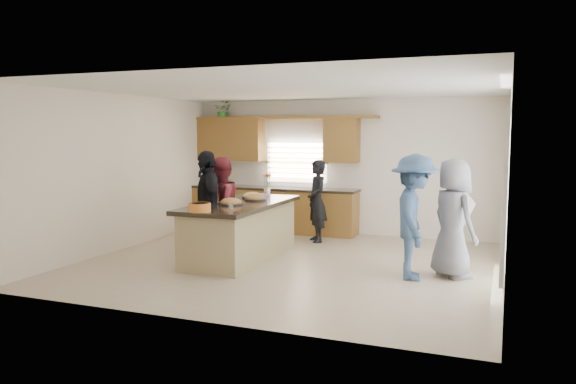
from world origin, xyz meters
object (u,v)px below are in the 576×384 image
at_px(woman_left_mid, 220,207).
at_px(woman_right_back, 414,217).
at_px(woman_right_front, 453,218).
at_px(salad_bowl, 200,207).
at_px(woman_left_back, 317,201).
at_px(island, 241,232).
at_px(woman_left_front, 207,206).

bearing_deg(woman_left_mid, woman_right_back, 86.46).
height_order(woman_right_back, woman_right_front, woman_right_back).
height_order(salad_bowl, woman_left_back, woman_left_back).
bearing_deg(woman_right_front, woman_left_mid, 49.69).
bearing_deg(woman_right_back, island, 74.26).
bearing_deg(woman_left_mid, woman_left_back, 150.27).
relative_size(salad_bowl, woman_left_front, 0.18).
xyz_separation_m(woman_left_front, woman_right_front, (3.86, 0.37, -0.04)).
height_order(woman_left_mid, woman_right_back, woman_right_back).
relative_size(woman_right_back, woman_right_front, 1.04).
xyz_separation_m(salad_bowl, woman_left_back, (0.79, 3.08, -0.23)).
distance_m(island, woman_right_front, 3.45).
relative_size(woman_left_front, woman_right_front, 1.05).
bearing_deg(woman_right_back, salad_bowl, 97.28).
xyz_separation_m(woman_left_front, woman_right_back, (3.35, 0.06, -0.01)).
height_order(salad_bowl, woman_left_front, woman_left_front).
distance_m(island, woman_left_mid, 0.57).
distance_m(woman_left_mid, woman_right_back, 3.34).
relative_size(island, woman_right_back, 1.50).
bearing_deg(island, woman_left_back, 67.94).
distance_m(island, woman_left_back, 2.03).
relative_size(salad_bowl, woman_left_back, 0.20).
bearing_deg(woman_left_mid, woman_right_front, 91.79).
height_order(woman_left_back, woman_left_front, woman_left_front).
xyz_separation_m(island, woman_right_back, (2.92, -0.29, 0.45)).
distance_m(woman_left_front, woman_right_back, 3.35).
relative_size(salad_bowl, woman_left_mid, 0.19).
relative_size(island, salad_bowl, 8.32).
bearing_deg(woman_left_back, woman_left_front, -62.12).
relative_size(island, woman_right_front, 1.56).
bearing_deg(woman_right_front, woman_right_back, 80.99).
bearing_deg(woman_left_back, woman_right_front, 21.19).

